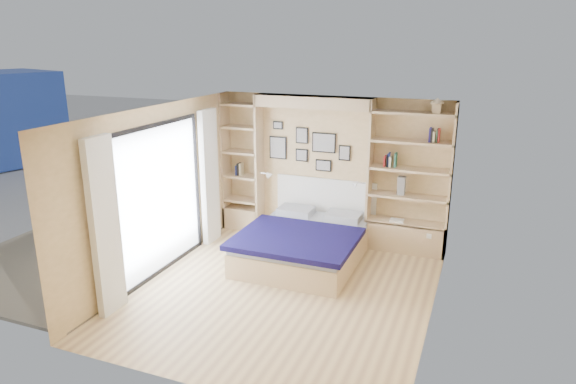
% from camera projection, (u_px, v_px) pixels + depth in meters
% --- Properties ---
extents(ground, '(4.50, 4.50, 0.00)m').
position_uv_depth(ground, '(284.00, 291.00, 7.21)').
color(ground, '#E0C086').
rests_on(ground, ground).
extents(room_shell, '(4.50, 4.50, 4.50)m').
position_uv_depth(room_shell, '(296.00, 187.00, 8.40)').
color(room_shell, '#E2BE89').
rests_on(room_shell, ground).
extents(bed, '(1.81, 2.24, 1.07)m').
position_uv_depth(bed, '(304.00, 243.00, 8.17)').
color(bed, '#D3B387').
rests_on(bed, ground).
extents(photo_gallery, '(1.48, 0.02, 0.82)m').
position_uv_depth(photo_gallery, '(307.00, 147.00, 8.90)').
color(photo_gallery, black).
rests_on(photo_gallery, ground).
extents(reading_lamps, '(1.92, 0.12, 0.15)m').
position_uv_depth(reading_lamps, '(311.00, 179.00, 8.79)').
color(reading_lamps, silver).
rests_on(reading_lamps, ground).
extents(shelf_decor, '(3.53, 0.23, 2.03)m').
position_uv_depth(shelf_decor, '(392.00, 151.00, 8.22)').
color(shelf_decor, '#A51E1E').
rests_on(shelf_decor, ground).
extents(deck, '(3.20, 4.00, 0.05)m').
position_uv_depth(deck, '(82.00, 253.00, 8.47)').
color(deck, '#6E6351').
rests_on(deck, ground).
extents(deck_chair, '(0.59, 0.78, 0.70)m').
position_uv_depth(deck_chair, '(162.00, 222.00, 8.97)').
color(deck_chair, tan).
rests_on(deck_chair, ground).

